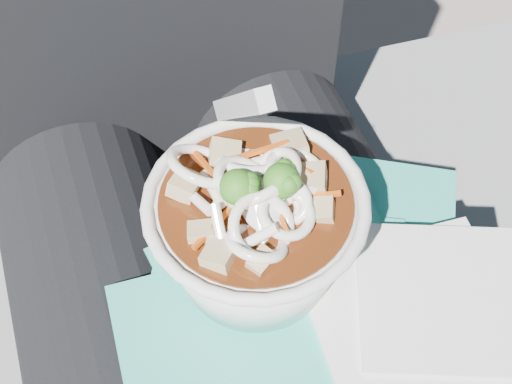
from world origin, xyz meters
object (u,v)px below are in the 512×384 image
object	(u,v)px
udon_bowl	(256,225)
plastic_bag	(289,330)
stone_ledge	(213,345)
person_body	(215,248)
lap	(250,356)

from	to	relation	value
udon_bowl	plastic_bag	bearing A→B (deg)	-84.20
stone_ledge	udon_bowl	size ratio (longest dim) A/B	5.22
stone_ledge	person_body	world-z (taller)	person_body
stone_ledge	lap	xyz separation A→B (m)	(0.00, -0.15, 0.29)
lap	person_body	size ratio (longest dim) A/B	0.49
stone_ledge	udon_bowl	bearing A→B (deg)	-83.21
person_body	udon_bowl	xyz separation A→B (m)	(0.01, -0.07, 0.12)
lap	person_body	world-z (taller)	person_body
person_body	udon_bowl	size ratio (longest dim) A/B	5.11
lap	person_body	bearing A→B (deg)	90.00
person_body	stone_ledge	bearing A→B (deg)	90.00
udon_bowl	lap	bearing A→B (deg)	-118.53
lap	udon_bowl	distance (m)	0.15
stone_ledge	plastic_bag	xyz separation A→B (m)	(0.02, -0.18, 0.38)
lap	udon_bowl	world-z (taller)	udon_bowl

